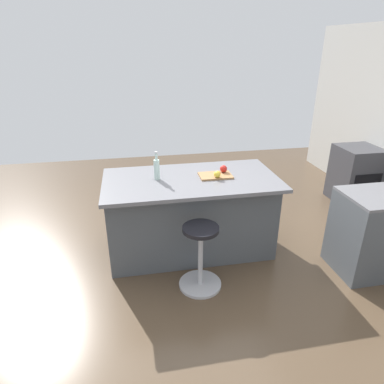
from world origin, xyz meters
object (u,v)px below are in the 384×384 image
(apple_red, at_px, (224,169))
(water_bottle, at_px, (157,169))
(cutting_board, at_px, (215,176))
(kitchen_island, at_px, (190,214))
(stool_by_window, at_px, (200,259))
(apple_yellow, at_px, (217,174))
(oven_range, at_px, (355,175))

(apple_red, bearing_deg, water_bottle, 1.89)
(cutting_board, distance_m, apple_red, 0.13)
(kitchen_island, xyz_separation_m, cutting_board, (-0.28, 0.04, 0.48))
(stool_by_window, xyz_separation_m, water_bottle, (0.35, -0.68, 0.75))
(apple_red, distance_m, apple_yellow, 0.18)
(apple_yellow, xyz_separation_m, water_bottle, (0.64, -0.12, 0.07))
(oven_range, bearing_deg, apple_red, 20.35)
(water_bottle, bearing_deg, cutting_board, 176.79)
(kitchen_island, xyz_separation_m, apple_yellow, (-0.28, 0.12, 0.53))
(stool_by_window, distance_m, apple_yellow, 0.93)
(apple_yellow, bearing_deg, apple_red, -127.95)
(kitchen_island, distance_m, cutting_board, 0.56)
(stool_by_window, distance_m, water_bottle, 1.07)
(oven_range, bearing_deg, stool_by_window, 29.58)
(oven_range, bearing_deg, kitchen_island, 18.15)
(oven_range, xyz_separation_m, apple_red, (2.40, 0.89, 0.57))
(oven_range, bearing_deg, apple_yellow, 22.36)
(oven_range, height_order, apple_yellow, apple_yellow)
(kitchen_island, bearing_deg, stool_by_window, 87.95)
(cutting_board, bearing_deg, apple_yellow, 88.15)
(cutting_board, height_order, apple_red, apple_red)
(water_bottle, bearing_deg, apple_yellow, 169.64)
(stool_by_window, height_order, cutting_board, cutting_board)
(oven_range, xyz_separation_m, water_bottle, (3.16, 0.91, 0.64))
(oven_range, relative_size, water_bottle, 2.80)
(apple_yellow, bearing_deg, cutting_board, -91.85)
(kitchen_island, xyz_separation_m, stool_by_window, (0.02, 0.68, -0.15))
(cutting_board, relative_size, water_bottle, 1.15)
(apple_yellow, bearing_deg, water_bottle, -10.36)
(oven_range, distance_m, water_bottle, 3.35)
(oven_range, relative_size, apple_yellow, 11.69)
(cutting_board, bearing_deg, apple_red, -150.61)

